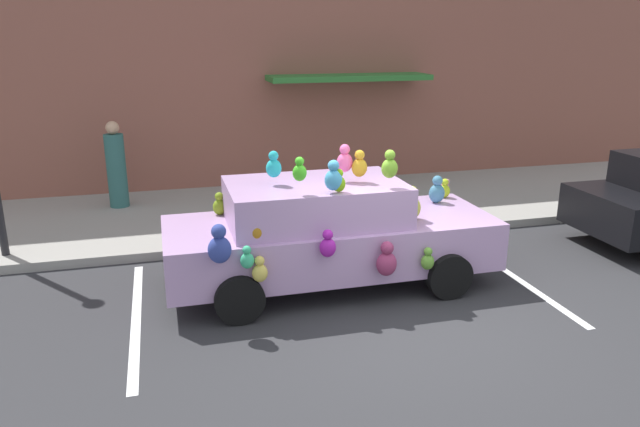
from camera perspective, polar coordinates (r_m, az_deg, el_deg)
name	(u,v)px	position (r m, az deg, el deg)	size (l,w,h in m)	color
ground_plane	(408,321)	(7.86, 8.32, -10.07)	(60.00, 60.00, 0.00)	#2D2D30
sidewalk	(311,208)	(12.26, -0.84, 0.51)	(24.00, 4.00, 0.15)	gray
storefront_building	(287,47)	(13.85, -3.12, 15.48)	(24.00, 1.25, 6.40)	brown
parking_stripe_front	(511,275)	(9.61, 17.67, -5.54)	(0.12, 3.60, 0.01)	silver
parking_stripe_rear	(136,318)	(8.22, -17.02, -9.41)	(0.12, 3.60, 0.01)	silver
plush_covered_car	(327,232)	(8.53, 0.67, -1.80)	(4.65, 2.05, 2.07)	#B58FBE
teddy_bear_on_sidewalk	(441,199)	(11.61, 11.40, 1.34)	(0.38, 0.32, 0.73)	pink
pedestrian_near_shopfront	(116,168)	(12.60, -18.73, 4.14)	(0.38, 0.38, 1.71)	#2E615C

